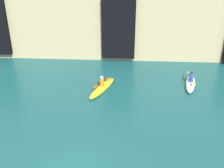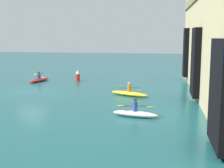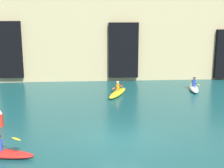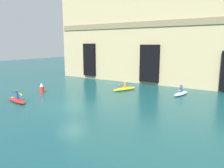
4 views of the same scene
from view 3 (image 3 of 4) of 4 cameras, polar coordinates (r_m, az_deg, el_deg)
ground_plane at (r=17.22m, az=1.55°, el=-10.07°), size 120.00×120.00×0.00m
cliff_bluff at (r=33.84m, az=2.57°, el=14.73°), size 35.29×6.44×15.69m
kayak_yellow at (r=25.98m, az=1.03°, el=-1.56°), size 2.13×3.57×1.17m
kayak_white at (r=28.45m, az=14.74°, el=-0.68°), size 1.28×3.07×1.19m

